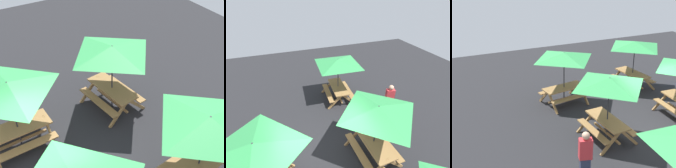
{
  "view_description": "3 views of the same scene",
  "coord_description": "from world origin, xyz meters",
  "views": [
    {
      "loc": [
        -0.82,
        -4.9,
        6.85
      ],
      "look_at": [
        3.33,
        1.96,
        0.9
      ],
      "focal_mm": 50.0,
      "sensor_mm": 36.0,
      "label": 1
    },
    {
      "loc": [
        3.67,
        -0.84,
        5.6
      ],
      "look_at": [
        -3.7,
        1.85,
        0.9
      ],
      "focal_mm": 28.0,
      "sensor_mm": 36.0,
      "label": 2
    },
    {
      "loc": [
        -7.78,
        7.01,
        6.0
      ],
      "look_at": [
        3.33,
        1.96,
        0.9
      ],
      "focal_mm": 50.0,
      "sensor_mm": 36.0,
      "label": 3
    }
  ],
  "objects": [
    {
      "name": "picnic_table_1",
      "position": [
        0.16,
        1.77,
        1.99
      ],
      "size": [
        2.08,
        2.08,
        2.34
      ],
      "rotation": [
        0.0,
        0.0,
        0.04
      ],
      "color": "olive",
      "rests_on": "ground"
    },
    {
      "name": "picnic_table_2",
      "position": [
        3.33,
        1.96,
        1.99
      ],
      "size": [
        2.26,
        2.26,
        2.34
      ],
      "rotation": [
        0.0,
        0.0,
        1.71
      ],
      "color": "olive",
      "rests_on": "ground"
    },
    {
      "name": "picnic_table_3",
      "position": [
        3.57,
        -1.75,
        1.99
      ],
      "size": [
        2.18,
        2.18,
        2.34
      ],
      "rotation": [
        0.0,
        0.0,
        0.1
      ],
      "color": "olive",
      "rests_on": "ground"
    }
  ]
}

